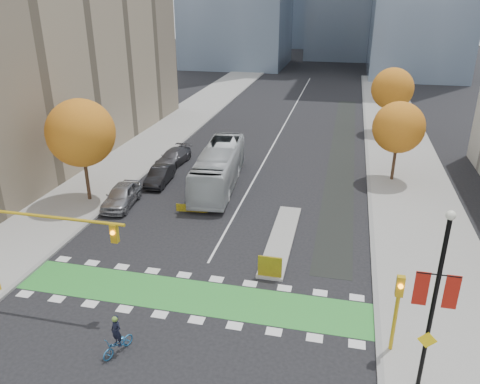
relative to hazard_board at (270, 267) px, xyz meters
The scene contains 22 objects.
ground 5.85m from the hazard_board, 133.60° to the right, with size 300.00×300.00×0.00m, color black.
sidewalk_west 23.59m from the hazard_board, 137.92° to the left, with size 7.00×120.00×0.15m, color gray.
sidewalk_east 18.45m from the hazard_board, 58.98° to the left, with size 7.00×120.00×0.15m, color gray.
curb_west 21.12m from the hazard_board, 131.54° to the left, with size 0.30×120.00×0.16m, color gray.
curb_east 16.92m from the hazard_board, 69.21° to the left, with size 0.30×120.00×0.16m, color gray.
bike_crossing 4.89m from the hazard_board, 145.98° to the right, with size 20.00×3.00×0.01m, color #2D8A32.
centre_line 36.03m from the hazard_board, 96.38° to the left, with size 0.15×70.00×0.01m, color silver.
bike_lane_paint 26.05m from the hazard_board, 82.27° to the left, with size 2.50×50.00×0.01m, color black.
median_island 4.85m from the hazard_board, 90.00° to the left, with size 1.60×10.00×0.16m, color gray.
hazard_board is the anchor object (origin of this frame).
building_west 35.18m from the hazard_board, 147.56° to the left, with size 16.00×44.00×25.00m, color gray.
tree_west 18.44m from the hazard_board, 154.01° to the left, with size 5.20×5.20×8.22m.
tree_east_near 19.93m from the hazard_board, 65.80° to the left, with size 4.40×4.40×7.08m.
tree_east_far 35.13m from the hazard_board, 75.88° to the left, with size 4.80×4.80×7.65m.
traffic_signal_west 13.23m from the hazard_board, 158.45° to the right, with size 8.53×0.56×5.20m.
traffic_signal_east 8.26m from the hazard_board, 35.92° to the right, with size 0.35×0.43×4.10m.
banner_lamppost 10.76m from the hazard_board, 41.79° to the right, with size 1.65×0.36×8.28m.
cyclist 9.60m from the hazard_board, 127.10° to the right, with size 1.23×1.88×2.05m.
bus 14.77m from the hazard_board, 116.93° to the left, with size 2.85×12.17×3.39m, color #B8BEC0.
parked_car_a 15.01m from the hazard_board, 149.98° to the left, with size 2.02×5.02×1.71m, color #96969B.
parked_car_b 17.24m from the hazard_board, 133.47° to the left, with size 1.57×4.50×1.48m, color black.
parked_car_c 21.50m from the hazard_board, 125.45° to the left, with size 2.04×5.03×1.46m, color #515055.
Camera 1 is at (7.53, -18.82, 15.40)m, focal length 35.00 mm.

